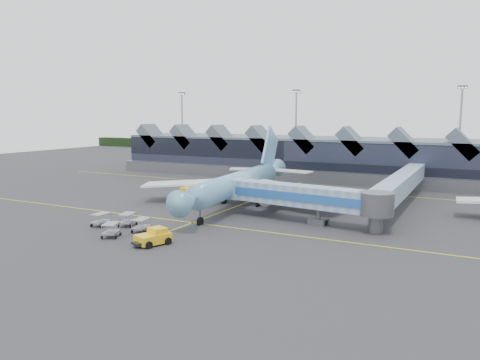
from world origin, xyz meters
The scene contains 10 objects.
ground centered at (0.00, 0.00, 0.00)m, with size 260.00×260.00×0.00m, color #2A2A2C.
taxi_stripes centered at (0.00, 10.00, 0.01)m, with size 120.00×60.00×0.01m.
tree_line_far centered at (0.00, 110.00, 2.00)m, with size 260.00×4.00×4.00m, color black.
terminal centered at (-5.07, 47.35, 4.88)m, with size 90.00×22.25×12.52m.
light_masts centered at (21.00, 62.80, 12.49)m, with size 132.40×42.56×22.45m.
main_airliner centered at (0.11, 6.68, 3.90)m, with size 35.80×41.36×13.28m.
jet_bridge centered at (14.90, -0.78, 3.62)m, with size 25.48×6.72×5.38m.
fuel_truck centered at (-7.42, 6.15, 1.91)m, with size 3.23×10.19×3.40m.
pushback_tug centered at (2.05, -19.42, 0.86)m, with size 3.81×4.78×1.92m.
baggage_carts centered at (-6.03, -15.97, 0.99)m, with size 8.78×8.36×1.76m.
Camera 1 is at (35.48, -61.84, 15.07)m, focal length 35.00 mm.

